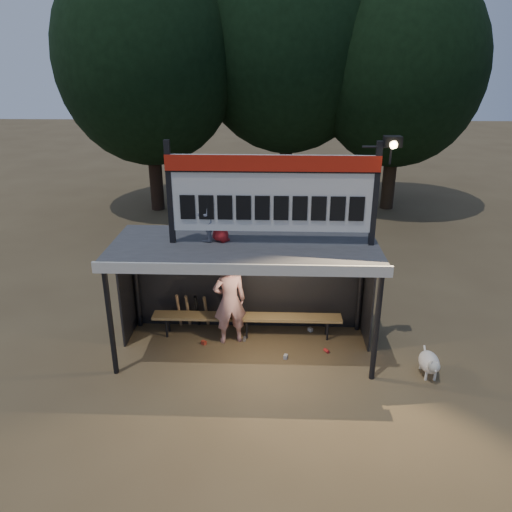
{
  "coord_description": "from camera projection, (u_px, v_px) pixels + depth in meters",
  "views": [
    {
      "loc": [
        0.54,
        -8.75,
        5.56
      ],
      "look_at": [
        0.2,
        0.4,
        1.9
      ],
      "focal_mm": 35.0,
      "sensor_mm": 36.0,
      "label": 1
    }
  ],
  "objects": [
    {
      "name": "tree_left",
      "position": [
        147.0,
        58.0,
        17.57
      ],
      "size": [
        6.46,
        6.46,
        9.27
      ],
      "color": "black",
      "rests_on": "ground"
    },
    {
      "name": "player",
      "position": [
        230.0,
        301.0,
        10.16
      ],
      "size": [
        0.78,
        0.62,
        1.88
      ],
      "primitive_type": "imported",
      "rotation": [
        0.0,
        0.0,
        3.42
      ],
      "color": "silver",
      "rests_on": "ground"
    },
    {
      "name": "child_b",
      "position": [
        221.0,
        217.0,
        9.28
      ],
      "size": [
        0.53,
        0.52,
        0.92
      ],
      "primitive_type": "imported",
      "rotation": [
        0.0,
        0.0,
        2.38
      ],
      "color": "red",
      "rests_on": "dugout_shelter"
    },
    {
      "name": "tree_mid",
      "position": [
        288.0,
        40.0,
        18.55
      ],
      "size": [
        7.22,
        7.22,
        10.36
      ],
      "color": "black",
      "rests_on": "ground"
    },
    {
      "name": "tree_right",
      "position": [
        400.0,
        68.0,
        17.85
      ],
      "size": [
        6.08,
        6.08,
        8.72
      ],
      "color": "#302115",
      "rests_on": "ground"
    },
    {
      "name": "child_a",
      "position": [
        208.0,
        215.0,
        9.27
      ],
      "size": [
        0.62,
        0.61,
        1.0
      ],
      "primitive_type": "imported",
      "rotation": [
        0.0,
        0.0,
        3.84
      ],
      "color": "gray",
      "rests_on": "dugout_shelter"
    },
    {
      "name": "ground",
      "position": [
        246.0,
        349.0,
        10.2
      ],
      "size": [
        80.0,
        80.0,
        0.0
      ],
      "primitive_type": "plane",
      "color": "#4F3F27",
      "rests_on": "ground"
    },
    {
      "name": "litter",
      "position": [
        274.0,
        343.0,
        10.34
      ],
      "size": [
        2.65,
        1.2,
        0.08
      ],
      "color": "#AC2F1D",
      "rests_on": "ground"
    },
    {
      "name": "dugout_shelter",
      "position": [
        245.0,
        261.0,
        9.74
      ],
      "size": [
        5.1,
        2.08,
        2.32
      ],
      "color": "#39393C",
      "rests_on": "ground"
    },
    {
      "name": "scoreboard_assembly",
      "position": [
        275.0,
        191.0,
        8.94
      ],
      "size": [
        4.1,
        0.27,
        1.99
      ],
      "color": "black",
      "rests_on": "dugout_shelter"
    },
    {
      "name": "bench",
      "position": [
        247.0,
        318.0,
        10.55
      ],
      "size": [
        4.0,
        0.35,
        0.48
      ],
      "color": "olive",
      "rests_on": "ground"
    },
    {
      "name": "dog",
      "position": [
        430.0,
        363.0,
        9.26
      ],
      "size": [
        0.36,
        0.81,
        0.49
      ],
      "color": "white",
      "rests_on": "ground"
    },
    {
      "name": "bats",
      "position": [
        193.0,
        311.0,
        10.84
      ],
      "size": [
        0.69,
        0.35,
        0.84
      ],
      "color": "#926A44",
      "rests_on": "ground"
    }
  ]
}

